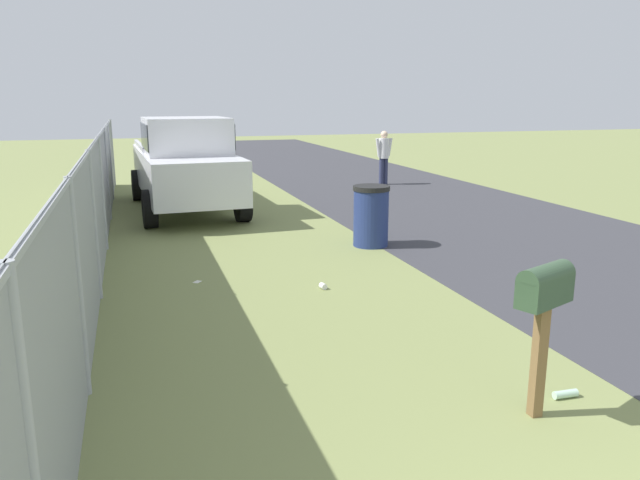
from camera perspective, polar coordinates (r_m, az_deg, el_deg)
mailbox at (r=5.06m, az=20.10°, el=-4.90°), size 0.39×0.56×1.26m
pickup_truck at (r=14.04m, az=-12.44°, el=7.07°), size 5.43×2.32×2.09m
trash_bin at (r=10.57m, az=4.75°, el=2.26°), size 0.63×0.63×1.04m
pedestrian at (r=18.17m, az=5.94°, el=7.95°), size 0.30×0.56×1.56m
fence_section at (r=9.47m, az=-19.88°, el=3.27°), size 19.10×0.07×1.89m
litter_cup_by_mailbox at (r=8.24m, az=0.29°, el=-4.30°), size 0.11×0.10×0.08m
litter_bottle_midfield_b at (r=5.80m, az=21.81°, el=-13.13°), size 0.08×0.22×0.07m
litter_wrapper_near_hydrant at (r=8.73m, az=-11.32°, el=-3.81°), size 0.15×0.14×0.01m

